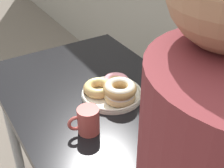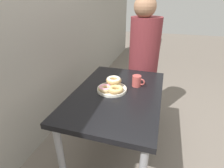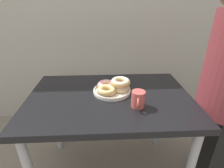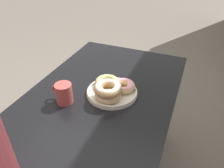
# 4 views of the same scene
# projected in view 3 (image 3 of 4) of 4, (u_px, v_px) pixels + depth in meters

# --- Properties ---
(dining_table) EXTENTS (1.05, 0.71, 0.72)m
(dining_table) POSITION_uv_depth(u_px,v_px,m) (110.00, 107.00, 1.17)
(dining_table) COLOR black
(dining_table) RESTS_ON ground_plane
(donut_plate) EXTENTS (0.26, 0.26, 0.09)m
(donut_plate) POSITION_uv_depth(u_px,v_px,m) (113.00, 87.00, 1.16)
(donut_plate) COLOR silver
(donut_plate) RESTS_ON dining_table
(coffee_mug) EXTENTS (0.08, 0.11, 0.10)m
(coffee_mug) POSITION_uv_depth(u_px,v_px,m) (138.00, 99.00, 1.00)
(coffee_mug) COLOR #B74C47
(coffee_mug) RESTS_ON dining_table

